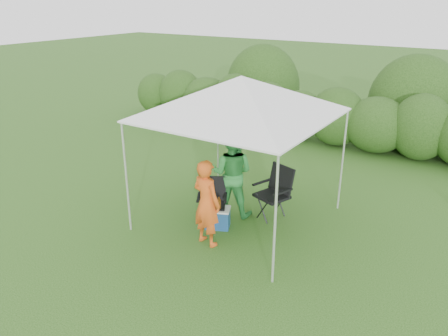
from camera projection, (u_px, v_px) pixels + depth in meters
The scene contains 9 objects.
ground at pixel (226, 229), 8.32m from camera, with size 70.00×70.00×0.00m, color #34611E.
hedge at pixel (340, 118), 12.65m from camera, with size 15.43×1.53×1.80m.
canopy at pixel (241, 96), 7.80m from camera, with size 3.10×3.10×2.83m.
chair_right at pixel (276, 189), 8.60m from camera, with size 0.77×0.74×1.04m.
chair_left at pixel (212, 198), 8.38m from camera, with size 0.71×0.69×0.91m.
man at pixel (207, 203), 7.56m from camera, with size 0.58×0.38×1.59m, color #DE5419.
woman at pixel (232, 173), 8.59m from camera, with size 0.86×0.67×1.77m, color #2D893A.
cooler at pixel (218, 218), 8.31m from camera, with size 0.57×0.51×0.40m.
bottle at pixel (219, 204), 8.13m from camera, with size 0.07×0.07×0.26m, color #592D0C.
Camera 1 is at (3.93, -6.16, 4.14)m, focal length 35.00 mm.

